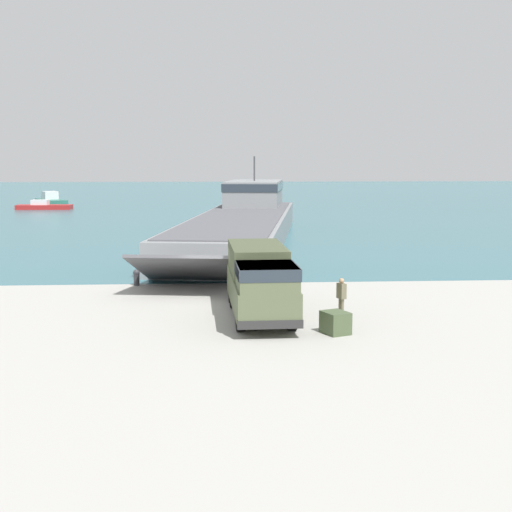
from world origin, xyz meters
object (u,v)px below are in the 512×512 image
moored_boat_a (44,206)px  soldier_on_ramp (341,295)px  mooring_bollard (136,277)px  cargo_crate (335,323)px  moored_boat_b (51,201)px  landing_craft (244,219)px  military_truck (260,280)px

moored_boat_a → soldier_on_ramp: bearing=23.7°
moored_boat_a → mooring_bollard: 62.57m
mooring_bollard → cargo_crate: mooring_bollard is taller
moored_boat_a → moored_boat_b: (-0.36, 6.18, 0.28)m
landing_craft → moored_boat_a: bearing=132.8°
landing_craft → moored_boat_b: landing_craft is taller
moored_boat_b → soldier_on_ramp: bearing=83.3°
military_truck → moored_boat_b: bearing=-162.9°
military_truck → soldier_on_ramp: (3.40, -0.41, -0.60)m
moored_boat_b → cargo_crate: (27.51, -77.10, -0.28)m
moored_boat_a → moored_boat_b: moored_boat_b is taller
mooring_bollard → moored_boat_a: bearing=107.2°
military_truck → soldier_on_ramp: military_truck is taller
soldier_on_ramp → moored_boat_b: (-28.24, 74.35, -0.27)m
moored_boat_b → moored_boat_a: bearing=65.9°
soldier_on_ramp → moored_boat_a: soldier_on_ramp is taller
soldier_on_ramp → mooring_bollard: bearing=118.4°
cargo_crate → soldier_on_ramp: bearing=75.2°
cargo_crate → mooring_bollard: bearing=127.9°
military_truck → soldier_on_ramp: 3.48m
landing_craft → mooring_bollard: landing_craft is taller
moored_boat_a → mooring_bollard: size_ratio=8.56×
military_truck → cargo_crate: bearing=38.7°
moored_boat_b → cargo_crate: bearing=82.2°
moored_boat_b → cargo_crate: 81.86m
landing_craft → military_truck: 30.77m
cargo_crate → military_truck: bearing=130.2°
military_truck → soldier_on_ramp: bearing=81.6°
moored_boat_a → mooring_bollard: bearing=18.6°
military_truck → moored_boat_b: size_ratio=1.02×
soldier_on_ramp → mooring_bollard: soldier_on_ramp is taller
military_truck → moored_boat_a: 72.05m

